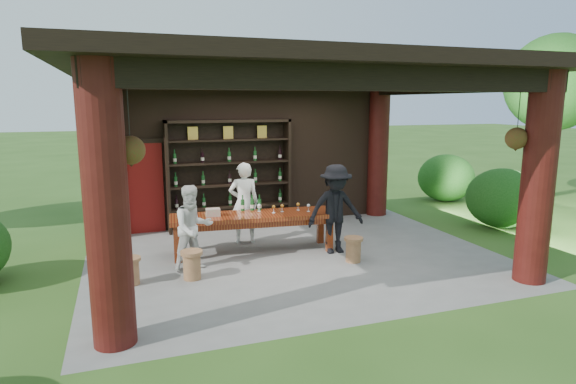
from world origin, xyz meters
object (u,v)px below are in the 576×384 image
object	(u,v)px
wine_shelf	(230,175)
host	(244,203)
guest_woman	(193,228)
stool_near_left	(192,264)
stool_near_right	(353,249)
guest_man	(335,209)
tasting_table	(253,220)
stool_far_left	(131,270)
napkin_basket	(213,212)

from	to	relation	value
wine_shelf	host	world-z (taller)	wine_shelf
wine_shelf	guest_woman	distance (m)	2.87
wine_shelf	stool_near_left	xyz separation A→B (m)	(-1.30, -3.01, -0.98)
host	guest_woman	xyz separation A→B (m)	(-1.21, -1.29, -0.09)
stool_near_right	wine_shelf	bearing A→B (deg)	116.92
wine_shelf	guest_man	distance (m)	2.91
wine_shelf	host	bearing A→B (deg)	-89.54
tasting_table	guest_man	distance (m)	1.57
stool_near_right	stool_far_left	world-z (taller)	stool_near_right
stool_near_right	guest_woman	world-z (taller)	guest_woman
stool_far_left	guest_woman	world-z (taller)	guest_woman
host	napkin_basket	xyz separation A→B (m)	(-0.74, -0.61, -0.01)
tasting_table	guest_woman	bearing A→B (deg)	-153.36
tasting_table	napkin_basket	xyz separation A→B (m)	(-0.75, 0.07, 0.19)
tasting_table	stool_near_right	world-z (taller)	tasting_table
wine_shelf	host	xyz separation A→B (m)	(0.01, -1.26, -0.40)
wine_shelf	host	size ratio (longest dim) A/B	1.69
stool_far_left	napkin_basket	bearing A→B (deg)	35.08
wine_shelf	guest_woman	size ratio (longest dim) A/B	1.90
stool_near_right	host	distance (m)	2.47
wine_shelf	guest_woman	bearing A→B (deg)	-115.20
stool_near_right	napkin_basket	world-z (taller)	napkin_basket
guest_man	napkin_basket	xyz separation A→B (m)	(-2.22, 0.60, -0.03)
napkin_basket	guest_woman	bearing A→B (deg)	-124.45
wine_shelf	stool_near_right	distance (m)	3.60
stool_far_left	guest_man	distance (m)	3.81
wine_shelf	tasting_table	bearing A→B (deg)	-89.43
stool_near_left	stool_near_right	size ratio (longest dim) A/B	1.05
guest_man	napkin_basket	size ratio (longest dim) A/B	6.51
tasting_table	stool_near_left	xyz separation A→B (m)	(-1.32, -1.07, -0.38)
guest_man	tasting_table	bearing A→B (deg)	163.19
host	guest_man	xyz separation A→B (m)	(1.48, -1.21, 0.02)
stool_near_left	tasting_table	bearing A→B (deg)	38.94
stool_near_left	guest_man	bearing A→B (deg)	10.95
host	guest_woman	distance (m)	1.78
stool_near_right	host	world-z (taller)	host
host	guest_woman	size ratio (longest dim) A/B	1.13
stool_near_right	napkin_basket	distance (m)	2.66
guest_woman	stool_far_left	bearing A→B (deg)	-174.62
stool_near_right	stool_far_left	distance (m)	3.82
wine_shelf	stool_near_left	size ratio (longest dim) A/B	5.89
wine_shelf	guest_man	bearing A→B (deg)	-58.98
stool_far_left	napkin_basket	size ratio (longest dim) A/B	1.70
guest_woman	stool_near_left	bearing A→B (deg)	-116.86
wine_shelf	tasting_table	size ratio (longest dim) A/B	0.88
host	guest_woman	bearing A→B (deg)	55.53
stool_far_left	napkin_basket	world-z (taller)	napkin_basket
stool_far_left	napkin_basket	distance (m)	1.95
stool_near_left	stool_far_left	bearing A→B (deg)	175.45
guest_woman	napkin_basket	distance (m)	0.84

